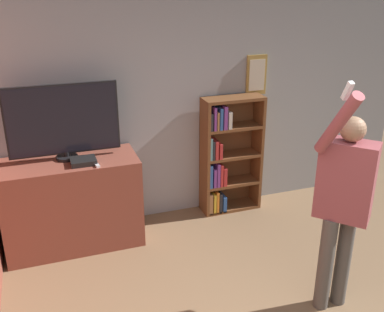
% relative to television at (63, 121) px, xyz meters
% --- Properties ---
extents(wall_back, '(6.06, 0.09, 2.70)m').
position_rel_television_xyz_m(wall_back, '(1.29, 0.31, -0.03)').
color(wall_back, '#9EA3A8').
rests_on(wall_back, ground_plane).
extents(tv_ledge, '(1.40, 0.62, 0.97)m').
position_rel_television_xyz_m(tv_ledge, '(-0.00, -0.06, -0.89)').
color(tv_ledge, brown).
rests_on(tv_ledge, ground_plane).
extents(television, '(1.11, 0.22, 0.78)m').
position_rel_television_xyz_m(television, '(0.00, 0.00, 0.00)').
color(television, black).
rests_on(television, tv_ledge).
extents(game_console, '(0.25, 0.21, 0.05)m').
position_rel_television_xyz_m(game_console, '(0.14, -0.19, -0.38)').
color(game_console, black).
rests_on(game_console, tv_ledge).
extents(remote_loose, '(0.06, 0.14, 0.02)m').
position_rel_television_xyz_m(remote_loose, '(0.26, -0.28, -0.39)').
color(remote_loose, white).
rests_on(remote_loose, tv_ledge).
extents(bookshelf, '(0.73, 0.28, 1.43)m').
position_rel_television_xyz_m(bookshelf, '(1.84, 0.13, -0.68)').
color(bookshelf, brown).
rests_on(bookshelf, ground_plane).
extents(person, '(0.58, 0.57, 2.07)m').
position_rel_television_xyz_m(person, '(2.02, -1.82, -0.32)').
color(person, '#56514C').
rests_on(person, ground_plane).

